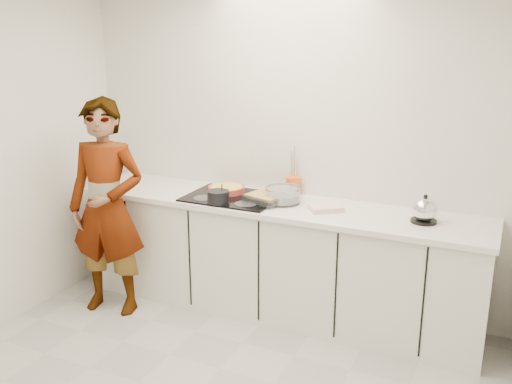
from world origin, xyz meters
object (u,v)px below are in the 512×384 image
at_px(kettle, 424,211).
at_px(cook, 107,208).
at_px(baking_dish, 265,198).
at_px(mixing_bowl, 283,196).
at_px(hob, 233,197).
at_px(utensil_crock, 293,186).
at_px(saucepan, 218,197).
at_px(tart_dish, 226,189).

relative_size(kettle, cook, 0.13).
bearing_deg(baking_dish, mixing_bowl, 30.30).
xyz_separation_m(hob, cook, (-0.85, -0.49, -0.06)).
bearing_deg(utensil_crock, kettle, -13.25).
bearing_deg(hob, cook, -149.71).
distance_m(saucepan, kettle, 1.51).
bearing_deg(mixing_bowl, tart_dish, 174.94).
bearing_deg(hob, utensil_crock, 34.77).
xyz_separation_m(baking_dish, kettle, (1.18, 0.06, 0.04)).
xyz_separation_m(hob, baking_dish, (0.29, -0.03, 0.04)).
xyz_separation_m(kettle, cook, (-2.31, -0.52, -0.14)).
xyz_separation_m(baking_dish, mixing_bowl, (0.12, 0.07, 0.01)).
bearing_deg(tart_dish, kettle, -2.07).
distance_m(saucepan, cook, 0.89).
bearing_deg(kettle, tart_dish, 177.93).
distance_m(baking_dish, mixing_bowl, 0.14).
height_order(kettle, cook, cook).
bearing_deg(mixing_bowl, utensil_crock, 91.30).
bearing_deg(hob, saucepan, -96.23).
relative_size(hob, tart_dish, 2.35).
bearing_deg(kettle, mixing_bowl, 179.37).
height_order(saucepan, kettle, kettle).
height_order(utensil_crock, cook, cook).
bearing_deg(mixing_bowl, cook, -156.90).
xyz_separation_m(tart_dish, cook, (-0.75, -0.58, -0.09)).
relative_size(saucepan, kettle, 0.98).
relative_size(hob, baking_dish, 2.16).
height_order(tart_dish, utensil_crock, utensil_crock).
relative_size(mixing_bowl, kettle, 1.26).
bearing_deg(cook, saucepan, 8.58).
distance_m(tart_dish, saucepan, 0.29).
xyz_separation_m(tart_dish, mixing_bowl, (0.51, -0.05, 0.02)).
distance_m(baking_dish, kettle, 1.18).
bearing_deg(tart_dish, mixing_bowl, -5.06).
height_order(mixing_bowl, utensil_crock, utensil_crock).
distance_m(tart_dish, baking_dish, 0.41).
relative_size(hob, kettle, 3.31).
distance_m(tart_dish, kettle, 1.57).
distance_m(baking_dish, cook, 1.23).
bearing_deg(mixing_bowl, kettle, -0.63).
bearing_deg(baking_dish, cook, -157.71).
bearing_deg(utensil_crock, hob, -145.23).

